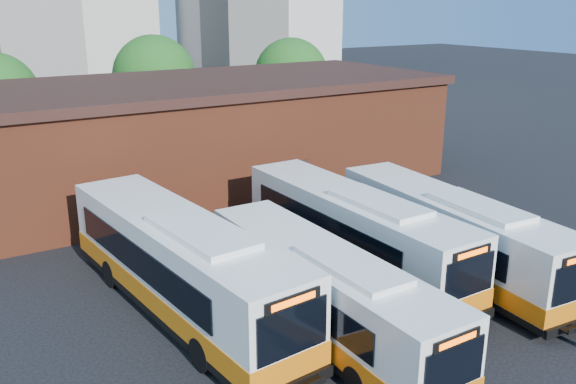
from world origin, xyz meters
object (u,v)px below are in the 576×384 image
bus_west (181,269)px  bus_midwest (324,296)px  bus_mideast (353,234)px  bus_east (450,237)px

bus_west → bus_midwest: size_ratio=1.16×
bus_west → bus_mideast: bus_west is taller
bus_mideast → bus_midwest: bearing=-138.2°
bus_midwest → bus_east: size_ratio=0.94×
bus_midwest → bus_mideast: bus_mideast is taller
bus_west → bus_mideast: (7.46, -0.29, -0.10)m
bus_mideast → bus_east: (3.30, -2.21, -0.05)m
bus_midwest → bus_east: bearing=11.5°
bus_mideast → bus_east: size_ratio=1.02×
bus_east → bus_midwest: bearing=-164.1°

